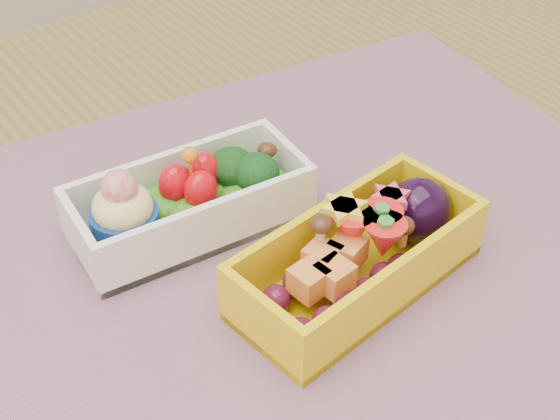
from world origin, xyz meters
TOP-DOWN VIEW (x-y plane):
  - table at (0.00, 0.00)m, footprint 1.20×0.80m
  - placemat at (-0.01, -0.03)m, footprint 0.64×0.52m
  - bento_white at (-0.04, 0.03)m, footprint 0.17×0.09m
  - bento_yellow at (0.02, -0.09)m, footprint 0.18×0.10m

SIDE VIEW (x-z plane):
  - table at x=0.00m, z-range 0.28..1.03m
  - placemat at x=-0.01m, z-range 0.75..0.75m
  - bento_white at x=-0.04m, z-range 0.74..0.81m
  - bento_yellow at x=0.02m, z-range 0.75..0.81m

